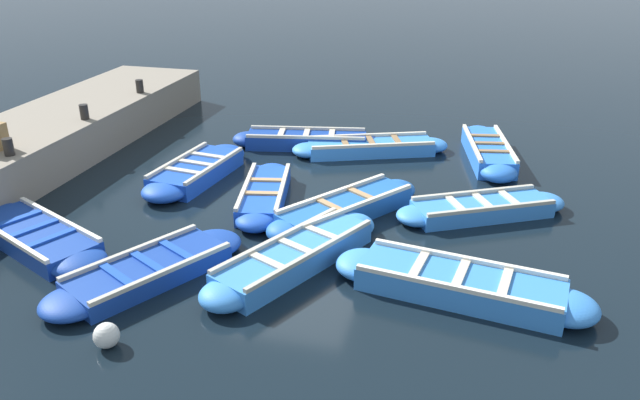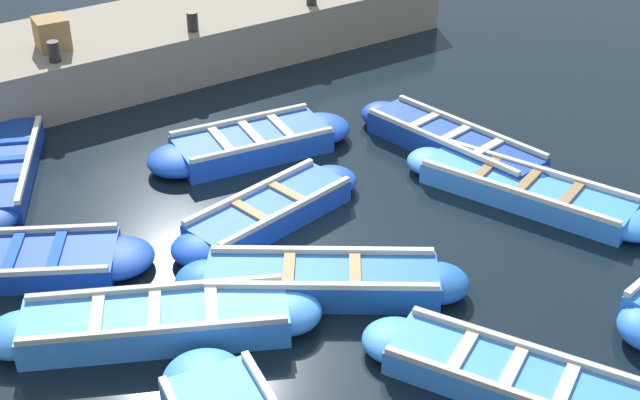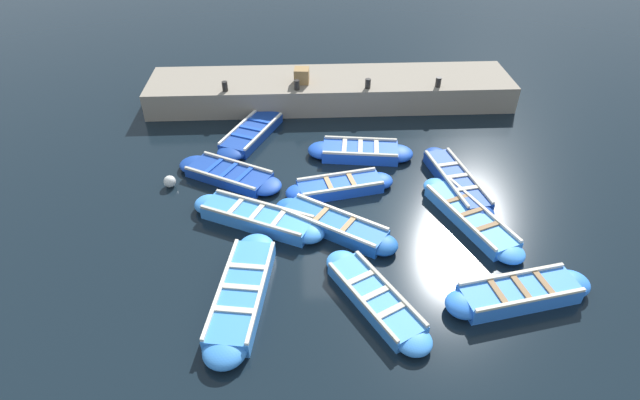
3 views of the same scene
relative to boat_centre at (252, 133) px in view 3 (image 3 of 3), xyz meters
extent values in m
plane|color=black|center=(-3.92, -2.85, -0.16)|extent=(120.00, 120.00, 0.00)
cube|color=navy|center=(0.00, 0.00, -0.01)|extent=(2.90, 2.07, 0.31)
ellipsoid|color=navy|center=(-1.24, 0.57, -0.01)|extent=(1.28, 1.26, 0.31)
ellipsoid|color=navy|center=(1.24, -0.57, -0.01)|extent=(1.28, 1.26, 0.31)
cube|color=silver|center=(-0.20, -0.43, 0.18)|extent=(2.46, 1.20, 0.07)
cube|color=silver|center=(0.20, 0.43, 0.18)|extent=(2.46, 1.20, 0.07)
cube|color=#1947B7|center=(-0.53, 0.24, 0.17)|extent=(0.51, 0.88, 0.04)
cube|color=#1947B7|center=(0.00, 0.00, 0.17)|extent=(0.51, 0.88, 0.04)
cube|color=#1947B7|center=(0.53, -0.24, 0.17)|extent=(0.51, 0.88, 0.04)
cube|color=navy|center=(-3.20, -6.21, 0.02)|extent=(3.08, 1.35, 0.35)
ellipsoid|color=navy|center=(-4.67, -6.49, 0.02)|extent=(0.90, 0.88, 0.35)
ellipsoid|color=navy|center=(-1.73, -5.94, 0.02)|extent=(0.90, 0.88, 0.35)
cube|color=#B2AD9E|center=(-3.13, -6.57, 0.22)|extent=(2.89, 0.62, 0.07)
cube|color=#B2AD9E|center=(-3.27, -5.85, 0.22)|extent=(2.89, 0.62, 0.07)
cube|color=beige|center=(-3.82, -6.33, 0.21)|extent=(0.27, 0.73, 0.04)
cube|color=beige|center=(-3.20, -6.21, 0.21)|extent=(0.27, 0.73, 0.04)
cube|color=beige|center=(-2.58, -6.09, 0.21)|extent=(0.27, 0.73, 0.04)
cube|color=#3884E0|center=(-7.32, -0.24, 0.02)|extent=(3.17, 1.43, 0.37)
ellipsoid|color=#3884E0|center=(-8.83, -0.01, 0.02)|extent=(1.06, 1.04, 0.37)
ellipsoid|color=#3884E0|center=(-5.80, -0.47, 0.02)|extent=(1.06, 1.04, 0.37)
cube|color=silver|center=(-7.38, -0.69, 0.24)|extent=(2.98, 0.52, 0.07)
cube|color=silver|center=(-7.25, 0.21, 0.24)|extent=(2.98, 0.52, 0.07)
cube|color=beige|center=(-7.96, -0.14, 0.23)|extent=(0.27, 0.88, 0.04)
cube|color=beige|center=(-7.32, -0.24, 0.23)|extent=(0.27, 0.88, 0.04)
cube|color=beige|center=(-6.67, -0.34, 0.23)|extent=(0.27, 0.88, 0.04)
cube|color=#3884E0|center=(-4.65, -0.44, 0.02)|extent=(2.10, 3.11, 0.36)
ellipsoid|color=#3884E0|center=(-5.31, -1.80, 0.02)|extent=(1.07, 1.08, 0.36)
ellipsoid|color=#3884E0|center=(-3.98, 0.93, 0.02)|extent=(1.07, 1.08, 0.36)
cube|color=#B2AD9E|center=(-4.30, -0.61, 0.24)|extent=(1.37, 2.72, 0.07)
cube|color=#B2AD9E|center=(-5.00, -0.27, 0.24)|extent=(1.37, 2.72, 0.07)
cube|color=beige|center=(-4.93, -1.02, 0.22)|extent=(0.74, 0.46, 0.04)
cube|color=beige|center=(-4.65, -0.44, 0.22)|extent=(0.74, 0.46, 0.04)
cube|color=beige|center=(-4.37, 0.14, 0.22)|extent=(0.74, 0.46, 0.04)
cube|color=blue|center=(-7.63, -6.45, 0.04)|extent=(1.35, 2.80, 0.40)
ellipsoid|color=blue|center=(-7.38, -7.77, 0.04)|extent=(0.94, 0.96, 0.40)
ellipsoid|color=blue|center=(-7.88, -5.13, 0.04)|extent=(0.94, 0.96, 0.40)
cube|color=beige|center=(-7.25, -6.37, 0.27)|extent=(0.57, 2.60, 0.07)
cube|color=beige|center=(-8.02, -6.52, 0.27)|extent=(0.57, 2.60, 0.07)
cube|color=olive|center=(-7.53, -7.01, 0.26)|extent=(0.78, 0.28, 0.04)
cube|color=olive|center=(-7.63, -6.45, 0.26)|extent=(0.78, 0.28, 0.04)
cube|color=olive|center=(-7.74, -5.89, 0.26)|extent=(0.78, 0.28, 0.04)
cube|color=#3884E0|center=(-7.58, -3.21, -0.01)|extent=(2.74, 2.01, 0.30)
ellipsoid|color=#3884E0|center=(-8.75, -3.85, -0.01)|extent=(1.08, 1.07, 0.30)
ellipsoid|color=#3884E0|center=(-6.41, -2.58, -0.01)|extent=(1.08, 1.07, 0.30)
cube|color=#B2AD9E|center=(-7.39, -3.55, 0.17)|extent=(2.33, 1.31, 0.07)
cube|color=#B2AD9E|center=(-7.76, -2.88, 0.17)|extent=(2.33, 1.31, 0.07)
cube|color=beige|center=(-8.07, -3.48, 0.16)|extent=(0.48, 0.72, 0.04)
cube|color=beige|center=(-7.58, -3.21, 0.16)|extent=(0.48, 0.72, 0.04)
cube|color=beige|center=(-7.08, -2.95, 0.16)|extent=(0.48, 0.72, 0.04)
cube|color=#1947B7|center=(-3.29, -2.77, 0.00)|extent=(1.30, 2.56, 0.32)
ellipsoid|color=#1947B7|center=(-3.04, -3.96, 0.00)|extent=(0.90, 0.92, 0.32)
ellipsoid|color=#1947B7|center=(-3.54, -1.57, 0.00)|extent=(0.90, 0.92, 0.32)
cube|color=#B2AD9E|center=(-2.93, -2.69, 0.20)|extent=(0.57, 2.36, 0.07)
cube|color=#B2AD9E|center=(-3.66, -2.84, 0.20)|extent=(0.57, 2.36, 0.07)
cube|color=#9E7A51|center=(-3.22, -3.10, 0.18)|extent=(0.74, 0.28, 0.04)
cube|color=#9E7A51|center=(-3.36, -2.43, 0.18)|extent=(0.74, 0.28, 0.04)
cube|color=#1E59AD|center=(-5.05, -2.47, 0.02)|extent=(2.29, 2.81, 0.36)
ellipsoid|color=#1E59AD|center=(-5.86, -3.64, 0.02)|extent=(1.06, 1.06, 0.36)
ellipsoid|color=#1E59AD|center=(-4.24, -1.30, 0.02)|extent=(1.06, 1.06, 0.36)
cube|color=beige|center=(-4.75, -2.68, 0.24)|extent=(1.65, 2.34, 0.07)
cube|color=beige|center=(-5.35, -2.26, 0.24)|extent=(1.65, 2.34, 0.07)
cube|color=#9E7A51|center=(-5.28, -2.80, 0.22)|extent=(0.67, 0.52, 0.04)
cube|color=#9E7A51|center=(-4.82, -2.14, 0.22)|extent=(0.67, 0.52, 0.04)
cube|color=#3884E0|center=(-4.85, -6.15, 0.00)|extent=(3.14, 1.92, 0.31)
ellipsoid|color=#3884E0|center=(-6.26, -6.71, 0.00)|extent=(1.05, 1.04, 0.31)
ellipsoid|color=#3884E0|center=(-3.43, -5.60, 0.00)|extent=(1.05, 1.04, 0.31)
cube|color=beige|center=(-4.70, -6.52, 0.19)|extent=(2.80, 1.17, 0.07)
cube|color=beige|center=(-4.99, -5.79, 0.19)|extent=(2.80, 1.17, 0.07)
cube|color=olive|center=(-5.45, -6.39, 0.17)|extent=(0.41, 0.76, 0.04)
cube|color=olive|center=(-4.85, -6.15, 0.17)|extent=(0.41, 0.76, 0.04)
cube|color=olive|center=(-4.25, -5.92, 0.17)|extent=(0.41, 0.76, 0.04)
cube|color=#1947B7|center=(-1.43, -3.56, 0.02)|extent=(1.33, 2.51, 0.36)
ellipsoid|color=#1947B7|center=(-1.58, -4.75, 0.02)|extent=(1.07, 1.09, 0.36)
ellipsoid|color=#1947B7|center=(-1.28, -2.37, 0.02)|extent=(1.07, 1.09, 0.36)
cube|color=#B2AD9E|center=(-0.96, -3.62, 0.23)|extent=(0.38, 2.34, 0.07)
cube|color=#B2AD9E|center=(-1.90, -3.50, 0.23)|extent=(0.38, 2.34, 0.07)
cube|color=beige|center=(-1.49, -4.06, 0.22)|extent=(0.92, 0.25, 0.04)
cube|color=beige|center=(-1.43, -3.56, 0.22)|extent=(0.92, 0.25, 0.04)
cube|color=beige|center=(-1.36, -3.05, 0.22)|extent=(0.92, 0.25, 0.04)
cube|color=navy|center=(-2.50, 0.53, -0.02)|extent=(2.14, 2.72, 0.29)
ellipsoid|color=navy|center=(-3.12, -0.58, -0.02)|extent=(1.30, 1.32, 0.29)
ellipsoid|color=navy|center=(-1.88, 1.64, -0.02)|extent=(1.30, 1.32, 0.29)
cube|color=#B2AD9E|center=(-2.08, 0.30, 0.16)|extent=(1.28, 2.22, 0.07)
cube|color=#B2AD9E|center=(-2.91, 0.76, 0.16)|extent=(1.28, 2.22, 0.07)
cube|color=#1947B7|center=(-2.76, 0.05, 0.15)|extent=(0.86, 0.56, 0.04)
cube|color=#1947B7|center=(-2.50, 0.53, 0.15)|extent=(0.86, 0.56, 0.04)
cube|color=#1947B7|center=(-2.23, 1.00, 0.15)|extent=(0.86, 0.56, 0.04)
cube|color=gray|center=(2.58, -2.85, 0.33)|extent=(2.65, 13.57, 0.97)
cylinder|color=black|center=(1.61, -6.68, 0.99)|extent=(0.20, 0.20, 0.35)
cylinder|color=black|center=(1.61, -4.13, 0.99)|extent=(0.20, 0.20, 0.35)
cylinder|color=black|center=(1.61, -1.58, 0.99)|extent=(0.20, 0.20, 0.35)
cylinder|color=black|center=(1.61, 0.97, 0.99)|extent=(0.20, 0.20, 0.35)
cube|color=olive|center=(2.21, -1.77, 1.08)|extent=(0.58, 0.58, 0.53)
sphere|color=silver|center=(-2.82, 2.24, 0.02)|extent=(0.35, 0.35, 0.35)
camera|label=1|loc=(-7.32, 8.14, 5.09)|focal=35.00mm
camera|label=2|loc=(-12.35, 2.42, 6.59)|focal=50.00mm
camera|label=3|loc=(-15.03, -1.64, 8.49)|focal=28.00mm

